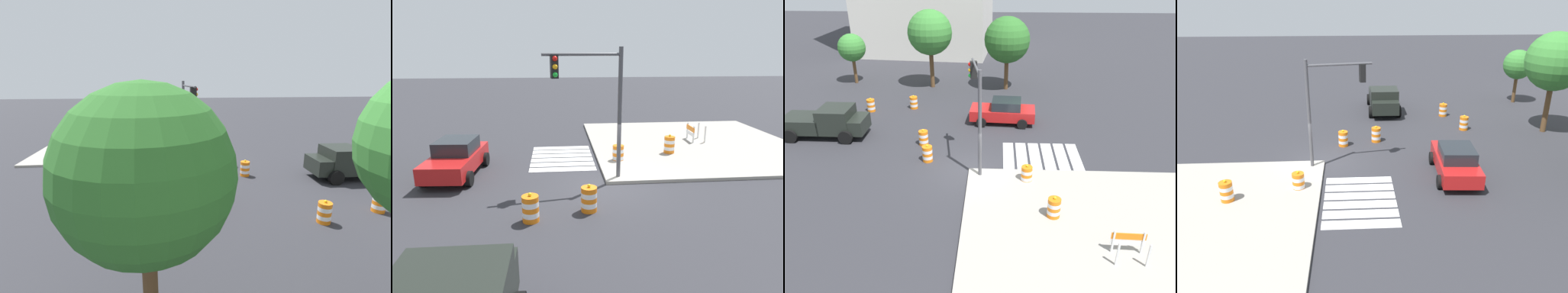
% 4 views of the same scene
% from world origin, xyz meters
% --- Properties ---
extents(ground_plane, '(120.00, 120.00, 0.00)m').
position_xyz_m(ground_plane, '(0.00, 0.00, 0.00)').
color(ground_plane, '#2D2D33').
extents(sidewalk_corner, '(12.00, 12.00, 0.15)m').
position_xyz_m(sidewalk_corner, '(6.00, -6.00, 0.07)').
color(sidewalk_corner, '#9E998E').
rests_on(sidewalk_corner, ground).
extents(crosswalk_stripes, '(4.35, 3.20, 0.02)m').
position_xyz_m(crosswalk_stripes, '(4.00, 1.80, 0.01)').
color(crosswalk_stripes, silver).
rests_on(crosswalk_stripes, ground).
extents(sports_car, '(4.41, 2.35, 1.63)m').
position_xyz_m(sports_car, '(1.87, 6.60, 0.81)').
color(sports_car, red).
rests_on(sports_car, ground).
extents(traffic_barrel_near_corner, '(0.56, 0.56, 1.02)m').
position_xyz_m(traffic_barrel_near_corner, '(-2.38, 0.97, 0.45)').
color(traffic_barrel_near_corner, orange).
rests_on(traffic_barrel_near_corner, ground).
extents(traffic_barrel_crosswalk_end, '(0.56, 0.56, 1.02)m').
position_xyz_m(traffic_barrel_crosswalk_end, '(2.96, -1.02, 0.45)').
color(traffic_barrel_crosswalk_end, orange).
rests_on(traffic_barrel_crosswalk_end, ground).
extents(traffic_barrel_far_curb, '(0.56, 0.56, 1.02)m').
position_xyz_m(traffic_barrel_far_curb, '(-2.95, 2.97, 0.45)').
color(traffic_barrel_far_curb, orange).
rests_on(traffic_barrel_far_curb, ground).
extents(traffic_barrel_on_sidewalk, '(0.56, 0.56, 1.02)m').
position_xyz_m(traffic_barrel_on_sidewalk, '(3.93, -3.98, 0.60)').
color(traffic_barrel_on_sidewalk, orange).
rests_on(traffic_barrel_on_sidewalk, sidewalk_corner).
extents(construction_barricade, '(1.30, 0.81, 1.00)m').
position_xyz_m(construction_barricade, '(6.44, -6.26, 0.72)').
color(construction_barricade, silver).
rests_on(construction_barricade, sidewalk_corner).
extents(traffic_light_pole, '(0.83, 3.26, 5.50)m').
position_xyz_m(traffic_light_pole, '(0.40, 0.52, 3.91)').
color(traffic_light_pole, '#4C4C51').
rests_on(traffic_light_pole, sidewalk_corner).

